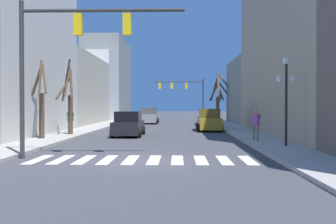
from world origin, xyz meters
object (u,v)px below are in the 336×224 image
at_px(car_parked_right_mid, 128,124).
at_px(street_tree_left_mid, 69,102).
at_px(car_parked_right_near, 209,121).
at_px(street_tree_right_mid, 41,104).
at_px(pedestrian_near_right_corner, 256,122).
at_px(street_lamp_right_corner, 286,83).
at_px(street_tree_left_far, 218,104).
at_px(street_tree_right_near, 219,97).
at_px(pedestrian_crossing_street, 70,118).
at_px(car_parked_left_mid, 149,116).
at_px(traffic_signal_far, 185,90).
at_px(traffic_signal_near, 68,44).

distance_m(car_parked_right_mid, street_tree_left_mid, 4.26).
height_order(car_parked_right_near, street_tree_right_mid, street_tree_right_mid).
height_order(car_parked_right_near, pedestrian_near_right_corner, pedestrian_near_right_corner).
distance_m(pedestrian_near_right_corner, street_tree_left_mid, 12.45).
distance_m(street_lamp_right_corner, street_tree_left_far, 28.61).
relative_size(car_parked_right_mid, street_tree_right_near, 0.78).
distance_m(car_parked_right_mid, street_tree_right_mid, 6.20).
bearing_deg(street_tree_left_mid, street_lamp_right_corner, -30.44).
relative_size(car_parked_right_near, pedestrian_near_right_corner, 2.66).
xyz_separation_m(car_parked_right_near, car_parked_right_mid, (-5.93, -5.51, -0.05)).
xyz_separation_m(pedestrian_near_right_corner, pedestrian_crossing_street, (-12.07, 5.90, -0.01)).
height_order(street_lamp_right_corner, car_parked_left_mid, street_lamp_right_corner).
height_order(traffic_signal_far, street_tree_right_near, street_tree_right_near).
bearing_deg(street_tree_right_near, car_parked_right_near, -98.76).
distance_m(car_parked_left_mid, street_tree_left_far, 8.71).
bearing_deg(street_tree_left_far, car_parked_right_near, -98.54).
height_order(car_parked_right_near, street_tree_left_mid, street_tree_left_mid).
xyz_separation_m(pedestrian_near_right_corner, street_tree_left_mid, (-11.67, 4.18, 1.14)).
relative_size(street_lamp_right_corner, pedestrian_near_right_corner, 2.46).
relative_size(traffic_signal_far, street_tree_right_mid, 1.43).
bearing_deg(traffic_signal_far, traffic_signal_near, -97.83).
bearing_deg(street_tree_left_mid, traffic_signal_near, -74.48).
bearing_deg(car_parked_left_mid, street_tree_right_near, 110.49).
height_order(street_lamp_right_corner, pedestrian_near_right_corner, street_lamp_right_corner).
height_order(street_lamp_right_corner, street_tree_right_near, street_tree_right_near).
bearing_deg(traffic_signal_near, car_parked_right_near, 67.94).
bearing_deg(traffic_signal_far, pedestrian_near_right_corner, -83.68).
height_order(pedestrian_crossing_street, street_tree_right_mid, street_tree_right_mid).
xyz_separation_m(traffic_signal_far, street_tree_right_near, (4.06, -5.26, -1.13)).
relative_size(street_tree_right_mid, street_tree_left_far, 1.00).
bearing_deg(car_parked_right_near, car_parked_left_mid, 25.13).
height_order(traffic_signal_far, street_tree_left_mid, traffic_signal_far).
distance_m(car_parked_right_near, street_tree_left_far, 15.47).
bearing_deg(street_tree_right_near, car_parked_right_mid, -111.52).
bearing_deg(street_tree_left_mid, car_parked_right_mid, 7.30).
height_order(traffic_signal_far, pedestrian_near_right_corner, traffic_signal_far).
relative_size(car_parked_right_near, pedestrian_crossing_street, 2.68).
bearing_deg(pedestrian_near_right_corner, traffic_signal_near, -91.08).
xyz_separation_m(pedestrian_crossing_street, street_tree_right_mid, (-0.34, -5.02, 1.02)).
height_order(traffic_signal_near, street_lamp_right_corner, traffic_signal_near).
bearing_deg(car_parked_right_mid, street_tree_right_near, 158.48).
relative_size(street_lamp_right_corner, street_tree_left_mid, 0.84).
height_order(street_lamp_right_corner, street_tree_left_mid, street_tree_left_mid).
bearing_deg(traffic_signal_far, street_tree_right_near, -52.37).
xyz_separation_m(street_tree_right_mid, street_tree_right_near, (13.02, 24.95, 0.88)).
height_order(street_tree_right_mid, street_tree_left_far, street_tree_left_far).
bearing_deg(traffic_signal_near, street_tree_left_far, 74.13).
distance_m(car_parked_left_mid, street_tree_right_near, 9.12).
height_order(car_parked_left_mid, pedestrian_crossing_street, pedestrian_crossing_street).
bearing_deg(street_tree_right_near, street_lamp_right_corner, -89.58).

